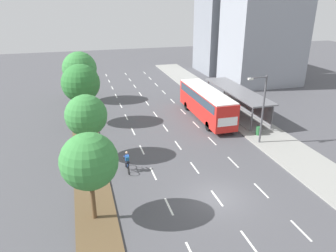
# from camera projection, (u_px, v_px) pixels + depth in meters

# --- Properties ---
(ground_plane) EXTENTS (140.00, 140.00, 0.00)m
(ground_plane) POSITION_uv_depth(u_px,v_px,m) (217.00, 198.00, 22.53)
(ground_plane) COLOR #4C4C51
(median_strip) EXTENTS (2.60, 52.00, 0.12)m
(median_strip) POSITION_uv_depth(u_px,v_px,m) (83.00, 115.00, 38.20)
(median_strip) COLOR brown
(median_strip) RESTS_ON ground
(sidewalk_right) EXTENTS (4.50, 52.00, 0.15)m
(sidewalk_right) POSITION_uv_depth(u_px,v_px,m) (219.00, 102.00, 42.69)
(sidewalk_right) COLOR gray
(sidewalk_right) RESTS_ON ground
(lane_divider_left) EXTENTS (0.14, 46.81, 0.01)m
(lane_divider_left) POSITION_uv_depth(u_px,v_px,m) (126.00, 117.00, 37.58)
(lane_divider_left) COLOR white
(lane_divider_left) RESTS_ON ground
(lane_divider_center) EXTENTS (0.14, 46.81, 0.01)m
(lane_divider_center) POSITION_uv_depth(u_px,v_px,m) (155.00, 114.00, 38.48)
(lane_divider_center) COLOR white
(lane_divider_center) RESTS_ON ground
(lane_divider_right) EXTENTS (0.14, 46.81, 0.01)m
(lane_divider_right) POSITION_uv_depth(u_px,v_px,m) (183.00, 112.00, 39.38)
(lane_divider_right) COLOR white
(lane_divider_right) RESTS_ON ground
(bus_shelter) EXTENTS (2.90, 12.32, 2.86)m
(bus_shelter) POSITION_uv_depth(u_px,v_px,m) (239.00, 99.00, 37.96)
(bus_shelter) COLOR gray
(bus_shelter) RESTS_ON sidewalk_right
(bus) EXTENTS (2.54, 11.29, 3.37)m
(bus) POSITION_uv_depth(u_px,v_px,m) (206.00, 101.00, 36.46)
(bus) COLOR red
(bus) RESTS_ON ground
(cyclist) EXTENTS (0.46, 1.82, 1.71)m
(cyclist) POSITION_uv_depth(u_px,v_px,m) (127.00, 162.00, 25.71)
(cyclist) COLOR black
(cyclist) RESTS_ON ground
(median_tree_nearest) EXTENTS (3.46, 3.46, 5.75)m
(median_tree_nearest) POSITION_uv_depth(u_px,v_px,m) (89.00, 161.00, 18.87)
(median_tree_nearest) COLOR brown
(median_tree_nearest) RESTS_ON median_strip
(median_tree_second) EXTENTS (3.49, 3.49, 5.61)m
(median_tree_second) POSITION_uv_depth(u_px,v_px,m) (86.00, 116.00, 26.58)
(median_tree_second) COLOR brown
(median_tree_second) RESTS_ON median_strip
(median_tree_third) EXTENTS (4.05, 4.05, 6.52)m
(median_tree_third) POSITION_uv_depth(u_px,v_px,m) (81.00, 83.00, 33.91)
(median_tree_third) COLOR brown
(median_tree_third) RESTS_ON median_strip
(median_tree_fourth) EXTENTS (4.39, 4.39, 6.49)m
(median_tree_fourth) POSITION_uv_depth(u_px,v_px,m) (80.00, 69.00, 41.62)
(median_tree_fourth) COLOR brown
(median_tree_fourth) RESTS_ON median_strip
(streetlight) EXTENTS (1.91, 0.24, 6.50)m
(streetlight) POSITION_uv_depth(u_px,v_px,m) (262.00, 105.00, 29.35)
(streetlight) COLOR #4C4C51
(streetlight) RESTS_ON sidewalk_right
(trash_bin) EXTENTS (0.52, 0.52, 0.85)m
(trash_bin) POSITION_uv_depth(u_px,v_px,m) (259.00, 131.00, 32.30)
(trash_bin) COLOR #286B38
(trash_bin) RESTS_ON sidewalk_right
(building_near_right) EXTENTS (11.12, 8.46, 17.75)m
(building_near_right) POSITION_uv_depth(u_px,v_px,m) (264.00, 26.00, 49.19)
(building_near_right) COLOR #8E939E
(building_near_right) RESTS_ON ground
(building_mid_right) EXTENTS (6.66, 8.44, 14.85)m
(building_mid_right) POSITION_uv_depth(u_px,v_px,m) (219.00, 30.00, 57.94)
(building_mid_right) COLOR gray
(building_mid_right) RESTS_ON ground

